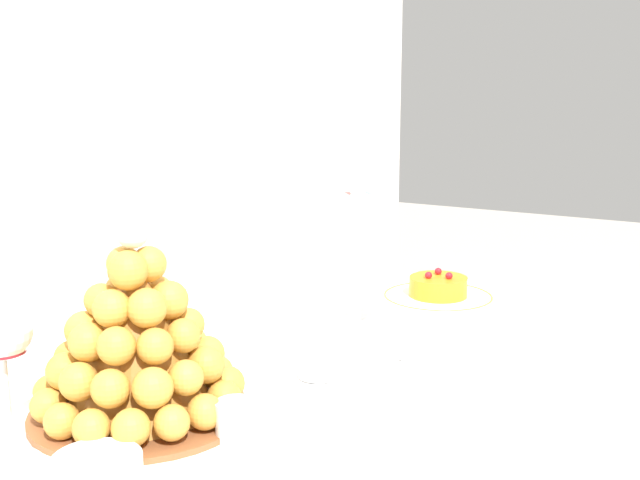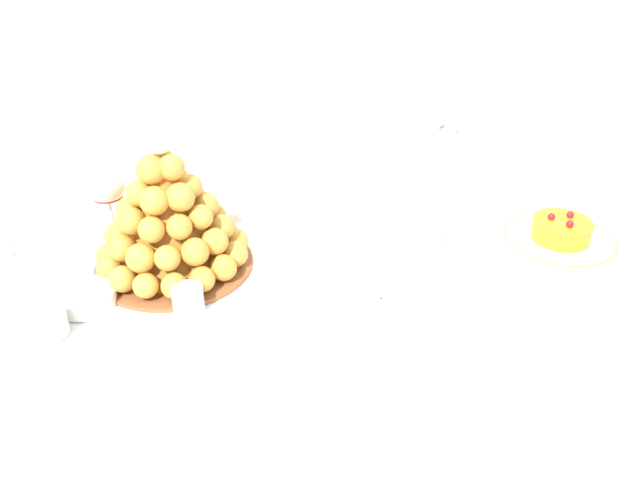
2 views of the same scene
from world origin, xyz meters
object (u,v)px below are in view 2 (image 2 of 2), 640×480
Objects in this scene: wine_glass at (106,186)px; dessert_cup_centre at (320,273)px; dessert_cup_left at (49,321)px; croquembouche at (169,219)px; macaron_goblet at (441,171)px; fruit_tart_plate at (560,234)px; creme_brulee_ramekin at (86,297)px; dessert_cup_mid_left at (188,301)px; serving_tray at (185,280)px.

dessert_cup_centre is at bearing -38.75° from wine_glass.
dessert_cup_left is 0.91× the size of dessert_cup_centre.
macaron_goblet is (0.48, -0.06, 0.05)m from croquembouche.
dessert_cup_left is (-0.21, -0.13, -0.07)m from croquembouche.
macaron_goblet is 0.61m from wine_glass.
dessert_cup_left is at bearing -112.54° from wine_glass.
croquembouche is at bearing 170.11° from fruit_tart_plate.
croquembouche is at bearing 33.26° from dessert_cup_left.
creme_brulee_ramekin is at bearing 50.05° from dessert_cup_left.
macaron_goblet is (0.25, 0.07, 0.13)m from dessert_cup_centre.
dessert_cup_left reaches higher than dessert_cup_mid_left.
creme_brulee_ramekin is (-0.38, 0.06, -0.01)m from dessert_cup_centre.
macaron_goblet is at bearing 15.03° from dessert_cup_centre.
dessert_cup_mid_left is at bearing -70.01° from wine_glass.
dessert_cup_mid_left is 0.52× the size of creme_brulee_ramekin.
croquembouche is 0.74m from fruit_tart_plate.
fruit_tart_plate is at bearing -9.89° from croquembouche.
wine_glass is at bearing 74.34° from creme_brulee_ramekin.
croquembouche reaches higher than creme_brulee_ramekin.
serving_tray is at bearing 158.51° from dessert_cup_centre.
macaron_goblet is 1.14× the size of fruit_tart_plate.
serving_tray is 2.40× the size of macaron_goblet.
fruit_tart_plate is at bearing -17.43° from wine_glass.
croquembouche is 1.28× the size of fruit_tart_plate.
wine_glass is at bearing 126.20° from croquembouche.
creme_brulee_ramekin reaches higher than serving_tray.
dessert_cup_left is 0.21m from dessert_cup_mid_left.
creme_brulee_ramekin is at bearing -105.66° from wine_glass.
dessert_cup_mid_left is (-0.01, -0.10, 0.02)m from serving_tray.
dessert_cup_centre is 0.39m from creme_brulee_ramekin.
macaron_goblet is at bearing -2.29° from serving_tray.
macaron_goblet is (0.47, -0.02, 0.15)m from serving_tray.
serving_tray is at bearing 86.05° from dessert_cup_mid_left.
dessert_cup_left reaches higher than dessert_cup_centre.
croquembouche is at bearing 104.52° from serving_tray.
macaron_goblet is (0.69, 0.07, 0.12)m from dessert_cup_left.
croquembouche reaches higher than wine_glass.
dessert_cup_left is 0.25× the size of fruit_tart_plate.
croquembouche is at bearing 172.44° from macaron_goblet.
wine_glass is at bearing 109.99° from dessert_cup_mid_left.
dessert_cup_centre is (0.23, 0.01, -0.00)m from dessert_cup_mid_left.
fruit_tart_plate is (0.72, -0.13, -0.09)m from croquembouche.
wine_glass reaches higher than fruit_tart_plate.
dessert_cup_centre is 0.62× the size of creme_brulee_ramekin.
dessert_cup_left is 0.56× the size of creme_brulee_ramekin.
serving_tray is 2.75× the size of fruit_tart_plate.
dessert_cup_mid_left is 0.24× the size of fruit_tart_plate.
dessert_cup_mid_left is 0.31m from wine_glass.
creme_brulee_ramekin is at bearing 176.41° from fruit_tart_plate.
serving_tray is at bearing 8.87° from creme_brulee_ramekin.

